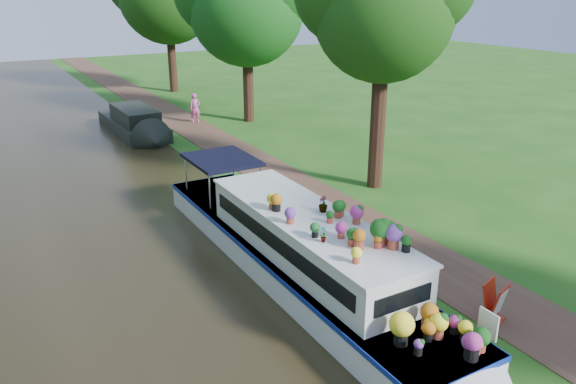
% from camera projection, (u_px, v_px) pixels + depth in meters
% --- Properties ---
extents(ground, '(100.00, 100.00, 0.00)m').
position_uv_depth(ground, '(336.00, 236.00, 16.76)').
color(ground, '#1E4E13').
rests_on(ground, ground).
extents(canal_water, '(10.00, 100.00, 0.02)m').
position_uv_depth(canal_water, '(136.00, 286.00, 13.94)').
color(canal_water, black).
rests_on(canal_water, ground).
extents(towpath, '(2.20, 100.00, 0.03)m').
position_uv_depth(towpath, '(368.00, 228.00, 17.31)').
color(towpath, '#482F22').
rests_on(towpath, ground).
extents(plant_boat, '(2.29, 13.52, 2.26)m').
position_uv_depth(plant_boat, '(308.00, 254.00, 13.76)').
color(plant_boat, silver).
rests_on(plant_boat, canal_water).
extents(tree_near_overhang, '(5.52, 5.28, 8.99)m').
position_uv_depth(tree_near_overhang, '(383.00, 0.00, 18.74)').
color(tree_near_overhang, black).
rests_on(tree_near_overhang, ground).
extents(second_boat, '(2.07, 7.05, 1.36)m').
position_uv_depth(second_boat, '(135.00, 123.00, 28.09)').
color(second_boat, black).
rests_on(second_boat, canal_water).
extents(sandwich_board, '(0.61, 0.61, 0.91)m').
position_uv_depth(sandwich_board, '(495.00, 305.00, 12.35)').
color(sandwich_board, '#B71E0D').
rests_on(sandwich_board, towpath).
extents(pedestrian_pink, '(0.65, 0.50, 1.58)m').
position_uv_depth(pedestrian_pink, '(195.00, 108.00, 30.35)').
color(pedestrian_pink, '#EC6187').
rests_on(pedestrian_pink, towpath).
extents(verge_plant, '(0.41, 0.36, 0.43)m').
position_uv_depth(verge_plant, '(364.00, 246.00, 15.63)').
color(verge_plant, '#29621D').
rests_on(verge_plant, ground).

